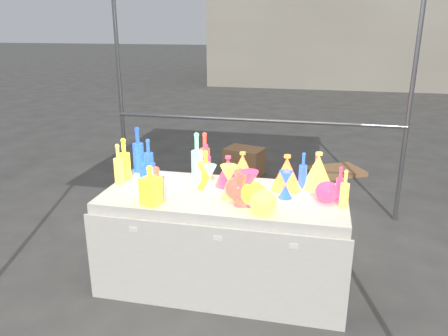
% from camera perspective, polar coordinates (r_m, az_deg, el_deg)
% --- Properties ---
extents(ground, '(80.00, 80.00, 0.00)m').
position_cam_1_polar(ground, '(3.60, 0.00, -14.51)').
color(ground, '#5D5A56').
rests_on(ground, ground).
extents(display_table, '(1.84, 0.83, 0.75)m').
position_cam_1_polar(display_table, '(3.40, -0.03, -9.29)').
color(display_table, silver).
rests_on(display_table, ground).
extents(cardboard_box_closed, '(0.57, 0.48, 0.36)m').
position_cam_1_polar(cardboard_box_closed, '(5.94, 2.69, 0.93)').
color(cardboard_box_closed, '#AF7B4F').
rests_on(cardboard_box_closed, ground).
extents(cardboard_box_flat, '(0.86, 0.78, 0.06)m').
position_cam_1_polar(cardboard_box_flat, '(6.18, 14.36, -0.41)').
color(cardboard_box_flat, '#AF7B4F').
rests_on(cardboard_box_flat, ground).
extents(bottle_0, '(0.11, 0.11, 0.34)m').
position_cam_1_polar(bottle_0, '(3.59, -12.87, 1.18)').
color(bottle_0, '#BF4812').
rests_on(bottle_0, display_table).
extents(bottle_1, '(0.12, 0.12, 0.39)m').
position_cam_1_polar(bottle_1, '(3.76, -11.15, 2.40)').
color(bottle_1, '#198A4F').
rests_on(bottle_1, display_table).
extents(bottle_2, '(0.10, 0.10, 0.37)m').
position_cam_1_polar(bottle_2, '(3.56, -2.52, 1.74)').
color(bottle_2, orange).
rests_on(bottle_2, display_table).
extents(bottle_3, '(0.08, 0.08, 0.28)m').
position_cam_1_polar(bottle_3, '(3.55, -2.32, 0.92)').
color(bottle_3, '#1F36B4').
rests_on(bottle_3, display_table).
extents(bottle_4, '(0.08, 0.08, 0.33)m').
position_cam_1_polar(bottle_4, '(3.50, -13.61, 0.52)').
color(bottle_4, '#12706C').
rests_on(bottle_4, display_table).
extents(bottle_5, '(0.10, 0.10, 0.41)m').
position_cam_1_polar(bottle_5, '(3.42, -3.56, 1.33)').
color(bottle_5, '#CC2880').
rests_on(bottle_5, display_table).
extents(bottle_6, '(0.08, 0.08, 0.27)m').
position_cam_1_polar(bottle_6, '(3.41, -2.40, 0.08)').
color(bottle_6, '#BF4812').
rests_on(bottle_6, display_table).
extents(bottle_7, '(0.09, 0.09, 0.33)m').
position_cam_1_polar(bottle_7, '(3.60, -9.82, 1.26)').
color(bottle_7, '#198A4F').
rests_on(bottle_7, display_table).
extents(decanter_0, '(0.15, 0.15, 0.28)m').
position_cam_1_polar(decanter_0, '(3.06, -9.58, -2.23)').
color(decanter_0, '#BF4812').
rests_on(decanter_0, display_table).
extents(decanter_1, '(0.13, 0.13, 0.26)m').
position_cam_1_polar(decanter_1, '(3.12, -8.74, -2.06)').
color(decanter_1, orange).
rests_on(decanter_1, display_table).
extents(decanter_2, '(0.11, 0.11, 0.25)m').
position_cam_1_polar(decanter_2, '(3.46, -9.95, -0.06)').
color(decanter_2, '#198A4F').
rests_on(decanter_2, display_table).
extents(hourglass_0, '(0.16, 0.16, 0.25)m').
position_cam_1_polar(hourglass_0, '(3.01, 2.39, -2.68)').
color(hourglass_0, orange).
rests_on(hourglass_0, display_table).
extents(hourglass_1, '(0.16, 0.16, 0.25)m').
position_cam_1_polar(hourglass_1, '(3.02, 3.34, -2.65)').
color(hourglass_1, '#1F36B4').
rests_on(hourglass_1, display_table).
extents(hourglass_2, '(0.15, 0.15, 0.25)m').
position_cam_1_polar(hourglass_2, '(3.13, 0.62, -1.82)').
color(hourglass_2, '#12706C').
rests_on(hourglass_2, display_table).
extents(hourglass_3, '(0.13, 0.13, 0.20)m').
position_cam_1_polar(hourglass_3, '(3.27, -1.84, -1.32)').
color(hourglass_3, '#CC2880').
rests_on(hourglass_3, display_table).
extents(hourglass_4, '(0.13, 0.13, 0.20)m').
position_cam_1_polar(hourglass_4, '(3.33, -2.71, -1.02)').
color(hourglass_4, '#BF4812').
rests_on(hourglass_4, display_table).
extents(hourglass_5, '(0.13, 0.13, 0.20)m').
position_cam_1_polar(hourglass_5, '(3.17, 8.04, -2.16)').
color(hourglass_5, '#198A4F').
rests_on(hourglass_5, display_table).
extents(globe_0, '(0.18, 0.18, 0.15)m').
position_cam_1_polar(globe_0, '(3.04, 3.91, -3.56)').
color(globe_0, '#BF4812').
rests_on(globe_0, display_table).
extents(globe_1, '(0.21, 0.21, 0.15)m').
position_cam_1_polar(globe_1, '(2.90, 5.19, -4.67)').
color(globe_1, '#12706C').
rests_on(globe_1, display_table).
extents(globe_2, '(0.23, 0.23, 0.15)m').
position_cam_1_polar(globe_2, '(3.11, 1.83, -2.87)').
color(globe_2, orange).
rests_on(globe_2, display_table).
extents(globe_3, '(0.20, 0.20, 0.13)m').
position_cam_1_polar(globe_3, '(3.17, 13.25, -3.17)').
color(globe_3, '#1F36B4').
rests_on(globe_3, display_table).
extents(lampshade_0, '(0.23, 0.23, 0.25)m').
position_cam_1_polar(lampshade_0, '(3.46, 2.43, 0.13)').
color(lampshade_0, yellow).
rests_on(lampshade_0, display_table).
extents(lampshade_1, '(0.30, 0.30, 0.27)m').
position_cam_1_polar(lampshade_1, '(3.32, 8.19, -0.56)').
color(lampshade_1, yellow).
rests_on(lampshade_1, display_table).
extents(lampshade_2, '(0.24, 0.24, 0.24)m').
position_cam_1_polar(lampshade_2, '(3.37, 0.53, -0.37)').
color(lampshade_2, '#1F36B4').
rests_on(lampshade_2, display_table).
extents(lampshade_3, '(0.26, 0.26, 0.28)m').
position_cam_1_polar(lampshade_3, '(3.40, 12.18, -0.27)').
color(lampshade_3, '#12706C').
rests_on(lampshade_3, display_table).
extents(bottle_8, '(0.07, 0.07, 0.28)m').
position_cam_1_polar(bottle_8, '(3.38, 10.27, -0.29)').
color(bottle_8, '#198A4F').
rests_on(bottle_8, display_table).
extents(bottle_9, '(0.08, 0.08, 0.26)m').
position_cam_1_polar(bottle_9, '(3.43, 11.93, -0.24)').
color(bottle_9, orange).
rests_on(bottle_9, display_table).
extents(bottle_10, '(0.07, 0.07, 0.25)m').
position_cam_1_polar(bottle_10, '(3.22, 14.91, -1.90)').
color(bottle_10, '#1F36B4').
rests_on(bottle_10, display_table).
extents(bottle_11, '(0.08, 0.08, 0.27)m').
position_cam_1_polar(bottle_11, '(3.08, 15.50, -2.64)').
color(bottle_11, '#12706C').
rests_on(bottle_11, display_table).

